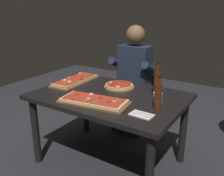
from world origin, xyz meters
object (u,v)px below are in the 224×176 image
object	(u,v)px
seated_diner	(133,75)
diner_chair	(137,92)
pizza_rectangular_left	(75,80)
dining_table	(109,104)
wine_bottle_dark	(157,83)
pizza_round_far	(119,86)
oil_bottle_amber	(158,96)
pizza_rectangular_front	(94,101)
tumbler_near_camera	(158,98)

from	to	relation	value
seated_diner	diner_chair	bearing A→B (deg)	90.00
pizza_rectangular_left	seated_diner	xyz separation A→B (m)	(0.39, 0.60, -0.02)
dining_table	wine_bottle_dark	distance (m)	0.50
dining_table	pizza_round_far	xyz separation A→B (m)	(-0.03, 0.23, 0.12)
dining_table	seated_diner	size ratio (longest dim) A/B	1.05
dining_table	oil_bottle_amber	bearing A→B (deg)	-9.59
diner_chair	seated_diner	distance (m)	0.28
pizza_rectangular_front	pizza_round_far	size ratio (longest dim) A/B	2.06
pizza_rectangular_front	wine_bottle_dark	world-z (taller)	wine_bottle_dark
pizza_rectangular_left	tumbler_near_camera	xyz separation A→B (m)	(1.00, -0.07, 0.02)
pizza_round_far	wine_bottle_dark	world-z (taller)	wine_bottle_dark
pizza_rectangular_left	diner_chair	size ratio (longest dim) A/B	0.69
pizza_round_far	wine_bottle_dark	size ratio (longest dim) A/B	0.97
pizza_rectangular_front	diner_chair	world-z (taller)	diner_chair
pizza_rectangular_left	pizza_round_far	world-z (taller)	same
seated_diner	wine_bottle_dark	bearing A→B (deg)	-44.61
pizza_rectangular_front	oil_bottle_amber	size ratio (longest dim) A/B	2.25
pizza_rectangular_front	pizza_rectangular_left	size ratio (longest dim) A/B	1.06
pizza_rectangular_left	diner_chair	world-z (taller)	diner_chair
pizza_round_far	seated_diner	bearing A→B (deg)	102.48
wine_bottle_dark	diner_chair	bearing A→B (deg)	129.52
dining_table	pizza_rectangular_front	distance (m)	0.28
wine_bottle_dark	pizza_round_far	bearing A→B (deg)	177.42
diner_chair	dining_table	bearing A→B (deg)	-80.65
pizza_round_far	oil_bottle_amber	size ratio (longest dim) A/B	1.09
dining_table	tumbler_near_camera	distance (m)	0.49
wine_bottle_dark	dining_table	bearing A→B (deg)	-151.64
wine_bottle_dark	tumbler_near_camera	distance (m)	0.19
dining_table	diner_chair	bearing A→B (deg)	99.35
pizza_rectangular_left	diner_chair	bearing A→B (deg)	61.52
tumbler_near_camera	seated_diner	world-z (taller)	seated_diner
dining_table	oil_bottle_amber	distance (m)	0.58
dining_table	pizza_rectangular_front	size ratio (longest dim) A/B	2.18
pizza_rectangular_front	tumbler_near_camera	world-z (taller)	tumbler_near_camera
dining_table	wine_bottle_dark	size ratio (longest dim) A/B	4.38
pizza_rectangular_front	pizza_round_far	xyz separation A→B (m)	(-0.04, 0.49, 0.00)
seated_diner	oil_bottle_amber	bearing A→B (deg)	-50.98
diner_chair	seated_diner	xyz separation A→B (m)	(0.00, -0.12, 0.26)
oil_bottle_amber	seated_diner	bearing A→B (deg)	129.02
wine_bottle_dark	oil_bottle_amber	world-z (taller)	wine_bottle_dark
wine_bottle_dark	tumbler_near_camera	world-z (taller)	wine_bottle_dark
dining_table	pizza_rectangular_front	xyz separation A→B (m)	(0.01, -0.26, 0.12)
wine_bottle_dark	seated_diner	xyz separation A→B (m)	(-0.53, 0.52, -0.12)
pizza_round_far	tumbler_near_camera	world-z (taller)	tumbler_near_camera
pizza_rectangular_left	pizza_round_far	distance (m)	0.51
dining_table	pizza_round_far	bearing A→B (deg)	97.18
tumbler_near_camera	diner_chair	world-z (taller)	diner_chair
tumbler_near_camera	wine_bottle_dark	bearing A→B (deg)	116.60
wine_bottle_dark	seated_diner	world-z (taller)	seated_diner
pizza_rectangular_front	pizza_round_far	world-z (taller)	same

